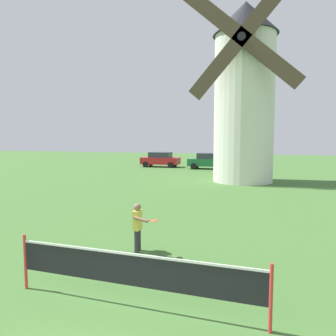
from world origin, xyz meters
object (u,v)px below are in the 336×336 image
object	(u,v)px
tennis_net	(132,270)
parked_car_green	(209,161)
player_far	(138,225)
windmill	(244,91)
parked_car_red	(160,159)

from	to	relation	value
tennis_net	parked_car_green	distance (m)	26.17
tennis_net	player_far	distance (m)	2.80
windmill	parked_car_green	world-z (taller)	windmill
tennis_net	player_far	size ratio (longest dim) A/B	3.63
tennis_net	parked_car_green	size ratio (longest dim) A/B	1.12
windmill	parked_car_green	size ratio (longest dim) A/B	3.02
parked_car_red	tennis_net	bearing A→B (deg)	-71.31
tennis_net	parked_car_red	xyz separation A→B (m)	(-8.98, 26.55, 0.13)
tennis_net	parked_car_green	bearing A→B (deg)	98.00
tennis_net	parked_car_red	size ratio (longest dim) A/B	1.15
windmill	parked_car_green	bearing A→B (deg)	115.15
tennis_net	windmill	bearing A→B (deg)	89.01
windmill	player_far	xyz separation A→B (m)	(-1.33, -14.90, -5.47)
tennis_net	parked_car_green	xyz separation A→B (m)	(-3.64, 25.91, 0.13)
windmill	parked_car_red	bearing A→B (deg)	135.76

